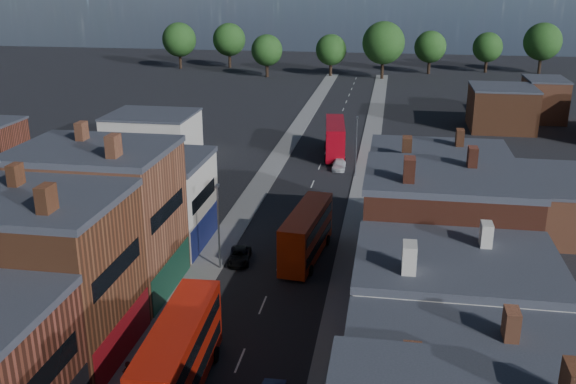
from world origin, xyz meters
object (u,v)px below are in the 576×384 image
(bus_0, at_px, (179,356))
(car_2, at_px, (239,256))
(bus_1, at_px, (307,233))
(ped_1, at_px, (128,373))
(bus_2, at_px, (335,138))
(car_3, at_px, (339,165))

(bus_0, height_order, car_2, bus_0)
(bus_1, relative_size, ped_1, 6.61)
(car_2, bearing_deg, ped_1, -104.57)
(bus_0, distance_m, car_2, 20.16)
(bus_2, bearing_deg, car_3, -85.84)
(bus_1, bearing_deg, car_2, -156.36)
(bus_1, bearing_deg, bus_0, -96.79)
(bus_0, height_order, ped_1, bus_0)
(bus_2, xyz_separation_m, car_2, (-5.30, -38.27, -2.14))
(bus_2, relative_size, car_2, 2.82)
(bus_1, xyz_separation_m, ped_1, (-8.77, -21.67, -1.62))
(car_3, height_order, ped_1, ped_1)
(bus_1, bearing_deg, car_3, 95.46)
(bus_1, distance_m, ped_1, 23.43)
(car_3, bearing_deg, bus_2, 98.66)
(bus_0, xyz_separation_m, bus_2, (4.36, 58.29, -0.07))
(bus_0, bearing_deg, bus_1, 74.48)
(bus_0, bearing_deg, ped_1, 174.03)
(bus_2, relative_size, car_3, 2.72)
(bus_1, xyz_separation_m, car_2, (-6.06, -1.88, -2.01))
(bus_0, bearing_deg, bus_2, 83.38)
(bus_1, bearing_deg, bus_2, 97.59)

